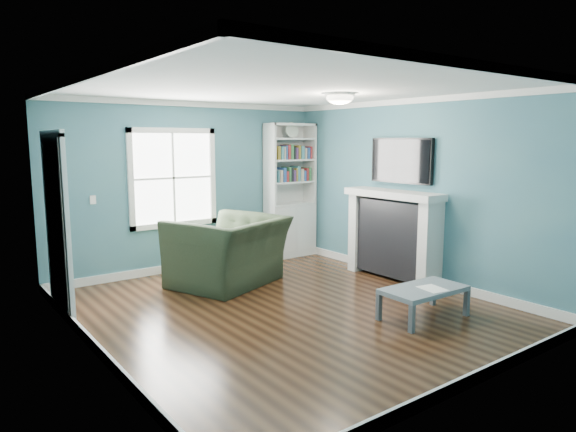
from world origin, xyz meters
TOP-DOWN VIEW (x-y plane):
  - floor at (0.00, 0.00)m, footprint 5.00×5.00m
  - room_walls at (0.00, 0.00)m, footprint 5.00×5.00m
  - trim at (0.00, 0.00)m, footprint 4.50×5.00m
  - window at (-0.30, 2.49)m, footprint 1.40×0.06m
  - bookshelf at (1.77, 2.30)m, footprint 0.90×0.35m
  - fireplace at (2.08, 0.20)m, footprint 0.44×1.58m
  - tv at (2.20, 0.20)m, footprint 0.06×1.10m
  - door at (-2.22, 1.40)m, footprint 0.12×0.98m
  - ceiling_fixture at (0.90, 0.10)m, footprint 0.38×0.38m
  - light_switch at (-1.50, 2.48)m, footprint 0.08×0.01m
  - recliner at (-0.01, 1.37)m, footprint 1.70×1.41m
  - coffee_table at (1.07, -1.17)m, footprint 1.00×0.57m
  - paper_sheet at (1.10, -1.26)m, footprint 0.28×0.34m

SIDE VIEW (x-z plane):
  - floor at x=0.00m, z-range 0.00..0.00m
  - coffee_table at x=1.07m, z-range 0.13..0.49m
  - paper_sheet at x=1.10m, z-range 0.36..0.36m
  - recliner at x=-0.01m, z-range 0.00..1.27m
  - fireplace at x=2.08m, z-range -0.01..1.29m
  - bookshelf at x=1.77m, z-range -0.23..2.08m
  - door at x=-2.22m, z-range -0.01..2.16m
  - light_switch at x=-1.50m, z-range 1.14..1.26m
  - trim at x=0.00m, z-range -0.06..2.54m
  - window at x=-0.30m, z-range 0.70..2.20m
  - room_walls at x=0.00m, z-range -0.92..4.08m
  - tv at x=2.20m, z-range 1.40..2.05m
  - ceiling_fixture at x=0.90m, z-range 2.47..2.63m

